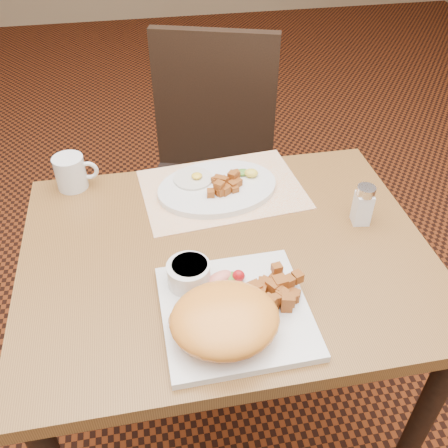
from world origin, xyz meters
The scene contains 15 objects.
ground centered at (0.00, 0.00, 0.00)m, with size 8.00×8.00×0.00m, color black.
table centered at (0.00, 0.00, 0.64)m, with size 0.90×0.70×0.75m.
chair_far centered at (0.07, 0.66, 0.54)m, with size 0.53×0.54×0.97m.
placemat centered at (0.03, 0.22, 0.75)m, with size 0.40×0.28×0.00m, color white.
plate_square centered at (-0.02, -0.18, 0.76)m, with size 0.28×0.28×0.02m, color silver.
plate_oval centered at (0.02, 0.22, 0.76)m, with size 0.30×0.23×0.02m, color silver, non-canonical shape.
hollandaise_mound centered at (-0.05, -0.23, 0.80)m, with size 0.20×0.18×0.07m.
ramekin centered at (-0.10, -0.10, 0.79)m, with size 0.09×0.09×0.05m.
garnish_sq centered at (-0.02, -0.11, 0.78)m, with size 0.09×0.05×0.03m.
fried_egg centered at (-0.04, 0.26, 0.77)m, with size 0.10×0.10×0.02m.
garnish_ov centered at (0.10, 0.25, 0.78)m, with size 0.07×0.05×0.02m.
salt_shaker centered at (0.33, 0.04, 0.80)m, with size 0.05×0.05×0.10m.
coffee_mug centered at (-0.34, 0.31, 0.79)m, with size 0.11×0.08×0.09m.
home_fries_sq centered at (0.06, -0.17, 0.78)m, with size 0.13×0.12×0.04m.
home_fries_ov centered at (0.04, 0.20, 0.78)m, with size 0.10×0.08×0.03m.
Camera 1 is at (-0.15, -0.79, 1.50)m, focal length 40.00 mm.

